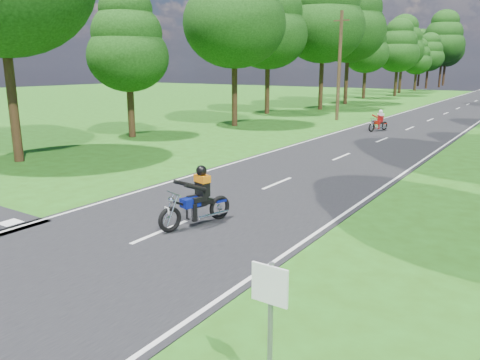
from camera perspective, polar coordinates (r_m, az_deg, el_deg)
The scene contains 7 objects.
ground at distance 10.74m, azimuth -17.10°, elevation -9.20°, with size 160.00×160.00×0.00m, color #265212.
main_road at distance 56.80m, azimuth 26.03°, elevation 8.29°, with size 7.00×140.00×0.02m, color black.
road_markings at distance 54.97m, azimuth 25.60°, elevation 8.22°, with size 7.40×140.00×0.01m.
telegraph_pole at distance 36.81m, azimuth 12.02°, elevation 13.47°, with size 1.20×0.26×8.00m.
road_sign at distance 5.46m, azimuth 3.66°, elevation -16.40°, with size 0.45×0.07×2.00m.
rider_near_blue at distance 12.12m, azimuth -5.48°, elevation -1.96°, with size 0.63×1.89×1.58m, color navy, non-canonical shape.
rider_far_red at distance 31.18m, azimuth 16.53°, elevation 6.98°, with size 0.54×1.62×1.35m, color #B61B0E, non-canonical shape.
Camera 1 is at (7.84, -6.11, 4.08)m, focal length 35.00 mm.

